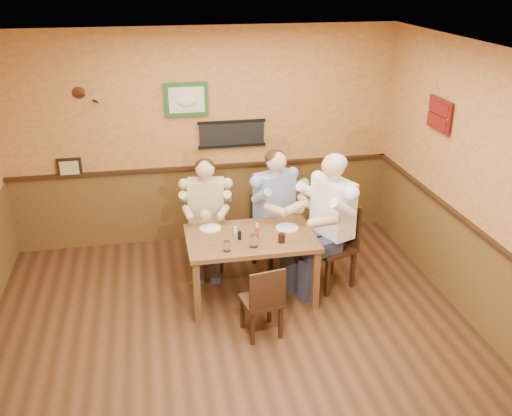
# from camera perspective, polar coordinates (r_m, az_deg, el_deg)

# --- Properties ---
(room) EXTENTS (5.02, 5.03, 2.81)m
(room) POSITION_cam_1_polar(r_m,az_deg,el_deg) (5.17, -1.11, 2.93)
(room) COLOR #372010
(room) RESTS_ON ground
(dining_table) EXTENTS (1.40, 0.90, 0.75)m
(dining_table) POSITION_cam_1_polar(r_m,az_deg,el_deg) (6.25, -0.54, -3.57)
(dining_table) COLOR brown
(dining_table) RESTS_ON ground
(chair_back_left) EXTENTS (0.46, 0.46, 0.88)m
(chair_back_left) POSITION_cam_1_polar(r_m,az_deg,el_deg) (6.98, -4.87, -2.62)
(chair_back_left) COLOR #331D10
(chair_back_left) RESTS_ON ground
(chair_back_right) EXTENTS (0.57, 0.57, 0.94)m
(chair_back_right) POSITION_cam_1_polar(r_m,az_deg,el_deg) (6.97, 1.80, -2.30)
(chair_back_right) COLOR #331D10
(chair_back_right) RESTS_ON ground
(chair_right_end) EXTENTS (0.61, 0.61, 1.01)m
(chair_right_end) POSITION_cam_1_polar(r_m,az_deg,el_deg) (6.59, 7.50, -3.77)
(chair_right_end) COLOR #331D10
(chair_right_end) RESTS_ON ground
(chair_near_side) EXTENTS (0.43, 0.43, 0.80)m
(chair_near_side) POSITION_cam_1_polar(r_m,az_deg,el_deg) (5.76, 0.53, -9.10)
(chair_near_side) COLOR #331D10
(chair_near_side) RESTS_ON ground
(diner_tan_shirt) EXTENTS (0.66, 0.66, 1.26)m
(diner_tan_shirt) POSITION_cam_1_polar(r_m,az_deg,el_deg) (6.90, -4.93, -1.21)
(diner_tan_shirt) COLOR beige
(diner_tan_shirt) RESTS_ON ground
(diner_blue_polo) EXTENTS (0.82, 0.82, 1.35)m
(diner_blue_polo) POSITION_cam_1_polar(r_m,az_deg,el_deg) (6.89, 1.82, -0.79)
(diner_blue_polo) COLOR #7A96B7
(diner_blue_polo) RESTS_ON ground
(diner_white_elder) EXTENTS (0.87, 0.87, 1.44)m
(diner_white_elder) POSITION_cam_1_polar(r_m,az_deg,el_deg) (6.50, 7.60, -2.08)
(diner_white_elder) COLOR white
(diner_white_elder) RESTS_ON ground
(water_glass_left) EXTENTS (0.09, 0.09, 0.11)m
(water_glass_left) POSITION_cam_1_polar(r_m,az_deg,el_deg) (5.88, -2.95, -3.83)
(water_glass_left) COLOR silver
(water_glass_left) RESTS_ON dining_table
(water_glass_mid) EXTENTS (0.10, 0.10, 0.13)m
(water_glass_mid) POSITION_cam_1_polar(r_m,az_deg,el_deg) (5.96, -0.23, -3.31)
(water_glass_mid) COLOR white
(water_glass_mid) RESTS_ON dining_table
(cola_tumbler) EXTENTS (0.10, 0.10, 0.10)m
(cola_tumbler) POSITION_cam_1_polar(r_m,az_deg,el_deg) (6.07, 2.58, -3.00)
(cola_tumbler) COLOR black
(cola_tumbler) RESTS_ON dining_table
(hot_sauce_bottle) EXTENTS (0.05, 0.05, 0.17)m
(hot_sauce_bottle) POSITION_cam_1_polar(r_m,az_deg,el_deg) (6.09, 0.11, -2.48)
(hot_sauce_bottle) COLOR red
(hot_sauce_bottle) RESTS_ON dining_table
(salt_shaker) EXTENTS (0.04, 0.04, 0.09)m
(salt_shaker) POSITION_cam_1_polar(r_m,az_deg,el_deg) (6.24, -2.08, -2.24)
(salt_shaker) COLOR silver
(salt_shaker) RESTS_ON dining_table
(pepper_shaker) EXTENTS (0.05, 0.05, 0.10)m
(pepper_shaker) POSITION_cam_1_polar(r_m,az_deg,el_deg) (6.12, -1.65, -2.75)
(pepper_shaker) COLOR black
(pepper_shaker) RESTS_ON dining_table
(plate_far_left) EXTENTS (0.25, 0.25, 0.02)m
(plate_far_left) POSITION_cam_1_polar(r_m,az_deg,el_deg) (6.39, -4.59, -2.03)
(plate_far_left) COLOR silver
(plate_far_left) RESTS_ON dining_table
(plate_far_right) EXTENTS (0.31, 0.31, 0.02)m
(plate_far_right) POSITION_cam_1_polar(r_m,az_deg,el_deg) (6.39, 3.12, -1.99)
(plate_far_right) COLOR white
(plate_far_right) RESTS_ON dining_table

